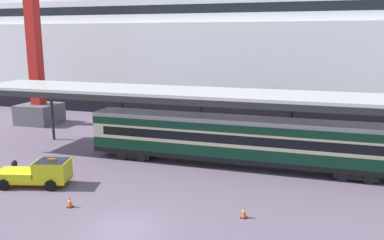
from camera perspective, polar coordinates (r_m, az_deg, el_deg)
The scene contains 8 objects.
ground_plane at distance 23.91m, azimuth -9.36°, elevation -14.64°, with size 400.00×400.00×0.00m, color slate.
cruise_ship at distance 65.63m, azimuth 16.74°, elevation 15.10°, with size 158.10×31.56×44.77m.
platform_canopy at distance 32.96m, azimuth 6.73°, elevation 3.37°, with size 47.93×6.11×6.07m.
train_carriage at distance 33.24m, azimuth 6.45°, elevation -2.72°, with size 24.99×2.81×4.11m.
service_truck at distance 31.23m, azimuth -20.57°, elevation -6.89°, with size 5.55×3.33×2.02m.
traffic_cone_near at distance 24.76m, azimuth 7.27°, elevation -12.64°, with size 0.36×0.36×0.78m.
traffic_cone_mid at distance 27.08m, azimuth -16.76°, elevation -10.92°, with size 0.36×0.36×0.73m.
quay_bollard at distance 35.20m, azimuth -23.64°, elevation -5.87°, with size 0.48×0.48×0.96m.
Camera 1 is at (9.93, -19.02, 10.54)m, focal length 38.04 mm.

